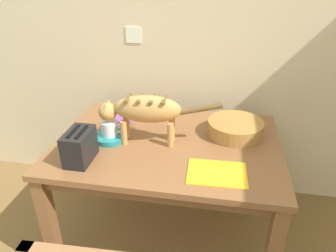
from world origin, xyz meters
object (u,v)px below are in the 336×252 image
(dining_table, at_px, (168,154))
(magazine, at_px, (217,173))
(wicker_basket, at_px, (235,128))
(book_stack, at_px, (119,119))
(saucer_bowl, at_px, (110,137))
(toaster, at_px, (80,146))
(cat, at_px, (144,111))
(coffee_mug, at_px, (110,128))

(dining_table, relative_size, magazine, 4.41)
(magazine, distance_m, wicker_basket, 0.43)
(book_stack, bearing_deg, saucer_bowl, -84.21)
(dining_table, distance_m, toaster, 0.53)
(saucer_bowl, bearing_deg, wicker_basket, 14.65)
(dining_table, height_order, book_stack, book_stack)
(cat, distance_m, coffee_mug, 0.24)
(coffee_mug, height_order, wicker_basket, coffee_mug)
(coffee_mug, distance_m, book_stack, 0.24)
(coffee_mug, xyz_separation_m, toaster, (-0.08, -0.24, 0.01))
(cat, distance_m, toaster, 0.39)
(coffee_mug, bearing_deg, magazine, -20.07)
(saucer_bowl, bearing_deg, dining_table, 6.89)
(saucer_bowl, xyz_separation_m, coffee_mug, (0.00, 0.00, 0.06))
(dining_table, xyz_separation_m, coffee_mug, (-0.34, -0.04, 0.16))
(coffee_mug, relative_size, wicker_basket, 0.42)
(coffee_mug, bearing_deg, dining_table, 6.95)
(saucer_bowl, bearing_deg, magazine, -19.97)
(toaster, bearing_deg, cat, 41.34)
(cat, height_order, wicker_basket, cat)
(saucer_bowl, xyz_separation_m, wicker_basket, (0.72, 0.19, 0.03))
(dining_table, distance_m, book_stack, 0.42)
(cat, bearing_deg, coffee_mug, 90.06)
(coffee_mug, xyz_separation_m, book_stack, (-0.03, 0.23, -0.06))
(wicker_basket, bearing_deg, book_stack, 176.47)
(saucer_bowl, bearing_deg, coffee_mug, 0.00)
(dining_table, xyz_separation_m, toaster, (-0.42, -0.28, 0.17))
(magazine, height_order, wicker_basket, wicker_basket)
(magazine, bearing_deg, book_stack, 142.82)
(magazine, height_order, book_stack, book_stack)
(dining_table, bearing_deg, toaster, -146.44)
(saucer_bowl, bearing_deg, book_stack, 95.79)
(coffee_mug, height_order, toaster, toaster)
(cat, distance_m, wicker_basket, 0.57)
(saucer_bowl, xyz_separation_m, toaster, (-0.08, -0.24, 0.07))
(dining_table, distance_m, wicker_basket, 0.43)
(wicker_basket, relative_size, toaster, 1.65)
(dining_table, height_order, toaster, toaster)
(cat, xyz_separation_m, saucer_bowl, (-0.21, -0.01, -0.18))
(magazine, relative_size, toaster, 1.47)
(dining_table, bearing_deg, wicker_basket, 21.08)
(book_stack, bearing_deg, cat, -44.01)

